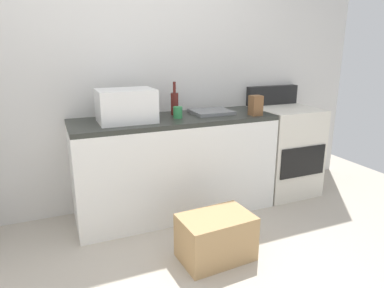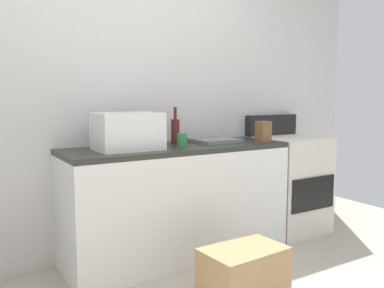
{
  "view_description": "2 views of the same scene",
  "coord_description": "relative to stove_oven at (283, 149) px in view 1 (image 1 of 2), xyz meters",
  "views": [
    {
      "loc": [
        -0.71,
        -1.6,
        1.49
      ],
      "look_at": [
        0.29,
        0.76,
        0.77
      ],
      "focal_mm": 32.01,
      "sensor_mm": 36.0,
      "label": 1
    },
    {
      "loc": [
        -1.27,
        -1.58,
        1.29
      ],
      "look_at": [
        0.32,
        1.02,
        0.93
      ],
      "focal_mm": 38.28,
      "sensor_mm": 36.0,
      "label": 2
    }
  ],
  "objects": [
    {
      "name": "wine_bottle",
      "position": [
        -1.17,
        0.11,
        0.54
      ],
      "size": [
        0.07,
        0.07,
        0.3
      ],
      "color": "#591E19",
      "rests_on": "kitchen_counter"
    },
    {
      "name": "kitchen_counter",
      "position": [
        -1.22,
        -0.01,
        -0.02
      ],
      "size": [
        1.8,
        0.6,
        0.9
      ],
      "color": "white",
      "rests_on": "ground_plane"
    },
    {
      "name": "stove_oven",
      "position": [
        0.0,
        0.0,
        0.0
      ],
      "size": [
        0.6,
        0.61,
        1.1
      ],
      "color": "silver",
      "rests_on": "ground_plane"
    },
    {
      "name": "wall_back",
      "position": [
        -1.52,
        0.34,
        0.83
      ],
      "size": [
        5.0,
        0.1,
        2.6
      ],
      "primitive_type": "cube",
      "color": "silver",
      "rests_on": "ground_plane"
    },
    {
      "name": "knife_block",
      "position": [
        -0.51,
        -0.2,
        0.52
      ],
      "size": [
        0.1,
        0.1,
        0.18
      ],
      "primitive_type": "cube",
      "color": "brown",
      "rests_on": "kitchen_counter"
    },
    {
      "name": "sink_basin",
      "position": [
        -0.83,
        0.04,
        0.45
      ],
      "size": [
        0.36,
        0.32,
        0.03
      ],
      "primitive_type": "cube",
      "color": "slate",
      "rests_on": "kitchen_counter"
    },
    {
      "name": "microwave",
      "position": [
        -1.65,
        -0.03,
        0.57
      ],
      "size": [
        0.46,
        0.34,
        0.27
      ],
      "primitive_type": "cube",
      "color": "white",
      "rests_on": "kitchen_counter"
    },
    {
      "name": "coffee_mug",
      "position": [
        -1.2,
        -0.05,
        0.48
      ],
      "size": [
        0.08,
        0.08,
        0.1
      ],
      "primitive_type": "cylinder",
      "color": "#338C4C",
      "rests_on": "kitchen_counter"
    },
    {
      "name": "cardboard_box_medium",
      "position": [
        -1.21,
        -0.84,
        -0.3
      ],
      "size": [
        0.54,
        0.38,
        0.34
      ],
      "primitive_type": "cube",
      "rotation": [
        0.0,
        0.0,
        0.07
      ],
      "color": "tan",
      "rests_on": "ground_plane"
    }
  ]
}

